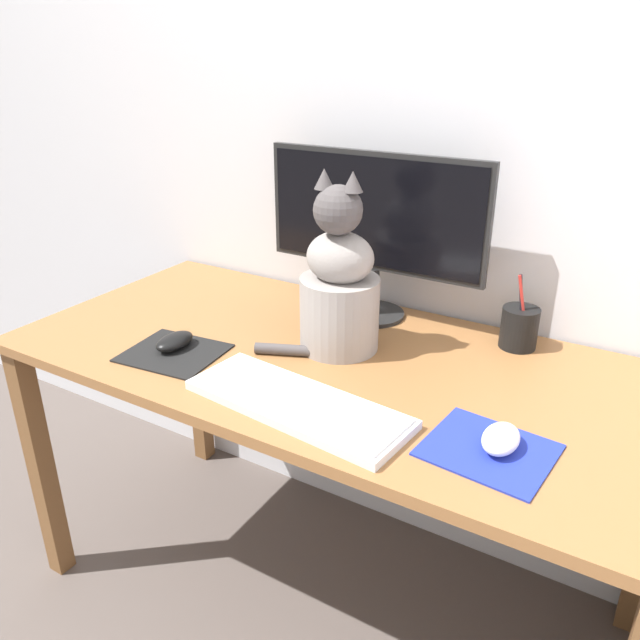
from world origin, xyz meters
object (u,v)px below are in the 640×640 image
object	(u,v)px
computer_mouse_left	(175,341)
computer_mouse_right	(501,439)
cat	(339,286)
pen_cup	(519,327)
monitor	(374,223)
keyboard	(297,403)

from	to	relation	value
computer_mouse_left	computer_mouse_right	world-z (taller)	computer_mouse_right
computer_mouse_right	cat	xyz separation A→B (m)	(-0.43, 0.21, 0.13)
computer_mouse_right	cat	size ratio (longest dim) A/B	0.23
computer_mouse_right	pen_cup	world-z (taller)	pen_cup
computer_mouse_left	computer_mouse_right	size ratio (longest dim) A/B	1.08
computer_mouse_left	monitor	bearing A→B (deg)	53.74
monitor	keyboard	xyz separation A→B (m)	(0.08, -0.47, -0.23)
keyboard	computer_mouse_right	size ratio (longest dim) A/B	4.91
cat	pen_cup	world-z (taller)	cat
cat	computer_mouse_left	bearing A→B (deg)	-150.62
cat	monitor	bearing A→B (deg)	92.02
pen_cup	monitor	bearing A→B (deg)	-178.39
computer_mouse_left	cat	distance (m)	0.40
keyboard	cat	world-z (taller)	cat
monitor	cat	size ratio (longest dim) A/B	1.40
computer_mouse_right	cat	world-z (taller)	cat
cat	pen_cup	bearing A→B (deg)	28.28
keyboard	monitor	bearing A→B (deg)	105.59
computer_mouse_left	pen_cup	xyz separation A→B (m)	(0.67, 0.42, 0.03)
monitor	computer_mouse_left	size ratio (longest dim) A/B	5.55
computer_mouse_left	keyboard	bearing A→B (deg)	-10.31
computer_mouse_left	pen_cup	distance (m)	0.79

